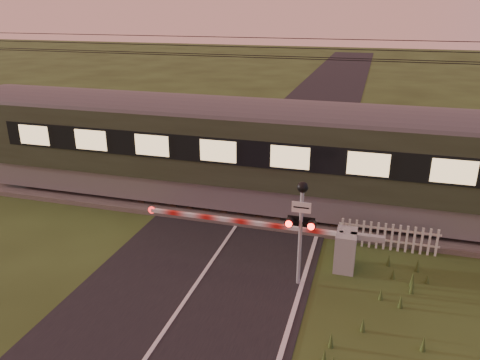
% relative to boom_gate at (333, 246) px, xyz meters
% --- Properties ---
extents(ground, '(160.00, 160.00, 0.00)m').
position_rel_boom_gate_xyz_m(ground, '(-3.43, -3.14, -0.64)').
color(ground, '#2B3916').
rests_on(ground, ground).
extents(road, '(6.00, 140.00, 0.03)m').
position_rel_boom_gate_xyz_m(road, '(-3.41, -3.38, -0.63)').
color(road, black).
rests_on(road, ground).
extents(track_bed, '(140.00, 3.40, 0.39)m').
position_rel_boom_gate_xyz_m(track_bed, '(-3.43, 3.36, -0.58)').
color(track_bed, '#47423D').
rests_on(track_bed, ground).
extents(overhead_wires, '(120.00, 0.62, 0.62)m').
position_rel_boom_gate_xyz_m(overhead_wires, '(-3.43, 3.36, 5.08)').
color(overhead_wires, black).
rests_on(overhead_wires, ground).
extents(boom_gate, '(7.17, 0.88, 1.17)m').
position_rel_boom_gate_xyz_m(boom_gate, '(0.00, 0.00, 0.00)').
color(boom_gate, gray).
rests_on(boom_gate, ground).
extents(crossing_signal, '(0.75, 0.33, 2.96)m').
position_rel_boom_gate_xyz_m(crossing_signal, '(-0.79, -1.20, 1.39)').
color(crossing_signal, gray).
rests_on(crossing_signal, ground).
extents(picket_fence, '(3.01, 0.07, 0.88)m').
position_rel_boom_gate_xyz_m(picket_fence, '(1.53, 1.46, -0.20)').
color(picket_fence, silver).
rests_on(picket_fence, ground).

